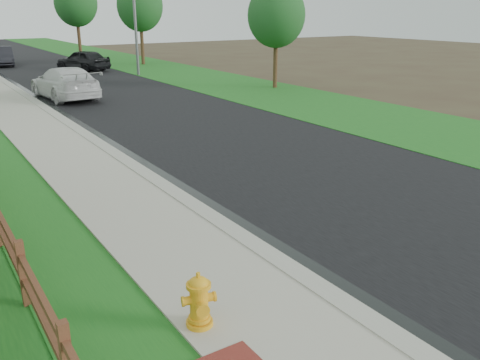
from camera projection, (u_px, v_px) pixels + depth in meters
ground at (331, 322)px, 7.35m from camera, size 120.00×120.00×0.00m
road at (53, 70)px, 37.54m from camera, size 8.00×90.00×0.02m
verge_far at (141, 65)px, 41.09m from camera, size 6.00×90.00×0.04m
fire_hydrant at (199, 301)px, 6.98m from camera, size 0.54×0.44×0.82m
white_suv at (65, 83)px, 25.29m from camera, size 2.56×5.53×1.56m
dark_car_mid at (83, 60)px, 36.89m from camera, size 3.37×4.71×1.49m
dark_car_far at (2, 56)px, 39.96m from camera, size 2.07×4.60×1.46m
tree_near_right at (276, 15)px, 27.75m from camera, size 3.17×3.17×5.71m
tree_mid_right at (140, 6)px, 39.71m from camera, size 3.58×3.58×6.49m
tree_far_right at (76, 3)px, 44.54m from camera, size 3.71×3.71×6.84m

